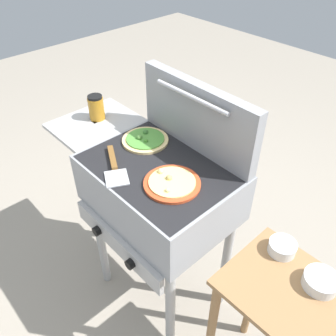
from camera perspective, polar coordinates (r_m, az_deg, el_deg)
The scene contains 10 objects.
ground_plane at distance 2.14m, azimuth -0.96°, elevation -18.90°, with size 8.00×8.00×0.00m, color gray.
grill at distance 1.56m, azimuth -1.72°, elevation -3.67°, with size 0.96×0.53×0.90m.
grill_lid_open at distance 1.50m, azimuth 4.75°, elevation 8.28°, with size 0.63×0.09×0.30m.
pizza_cheese at distance 1.37m, azimuth 0.62°, elevation -2.42°, with size 0.22×0.22×0.03m.
pizza_veggie at distance 1.61m, azimuth -3.72°, elevation 4.62°, with size 0.21×0.21×0.04m.
sauce_jar at distance 1.79m, azimuth -11.53°, elevation 9.56°, with size 0.08×0.08×0.12m.
spatula at distance 1.47m, azimuth -8.72°, elevation 0.34°, with size 0.26×0.17×0.02m.
prep_table at distance 1.50m, azimuth 17.50°, elevation -22.80°, with size 0.44×0.36×0.75m.
topping_bowl_near at distance 1.39m, azimuth 17.97°, elevation -12.15°, with size 0.10×0.10×0.04m.
topping_bowl_far at distance 1.35m, azimuth 23.44°, elevation -16.53°, with size 0.12×0.12×0.04m.
Camera 1 is at (0.86, -0.75, 1.81)m, focal length 37.68 mm.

